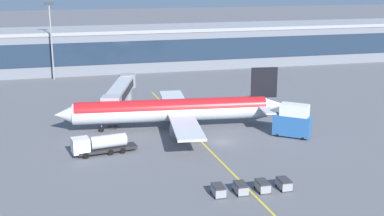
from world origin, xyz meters
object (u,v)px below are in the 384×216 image
baggage_cart_0 (218,190)px  baggage_cart_3 (284,184)px  main_airliner (173,110)px  baggage_cart_2 (263,186)px  fuel_tanker (100,144)px  baggage_cart_1 (241,188)px  catering_lift (293,121)px

baggage_cart_0 → baggage_cart_3: size_ratio=1.00×
main_airliner → baggage_cart_2: size_ratio=16.82×
fuel_tanker → baggage_cart_3: 31.78m
baggage_cart_1 → baggage_cart_2: size_ratio=1.00×
catering_lift → baggage_cart_3: (-11.28, -21.51, -2.28)m
fuel_tanker → main_airliner: bearing=36.4°
baggage_cart_1 → main_airliner: bearing=94.7°
baggage_cart_2 → main_airliner: bearing=100.4°
baggage_cart_0 → baggage_cart_2: bearing=-1.0°
fuel_tanker → baggage_cart_1: size_ratio=4.13×
baggage_cart_2 → baggage_cart_3: (3.20, -0.06, 0.00)m
main_airliner → baggage_cart_1: bearing=-85.3°
baggage_cart_3 → baggage_cart_2: bearing=179.0°
baggage_cart_1 → baggage_cart_3: same height
fuel_tanker → baggage_cart_0: (14.35, -20.69, -0.96)m
fuel_tanker → baggage_cart_3: size_ratio=4.13×
baggage_cart_3 → catering_lift: bearing=62.3°
catering_lift → baggage_cart_0: 29.94m
baggage_cart_3 → main_airliner: bearing=105.8°
main_airliner → baggage_cart_1: 32.00m
main_airliner → catering_lift: (20.30, -10.35, -0.76)m
baggage_cart_3 → baggage_cart_1: bearing=179.0°
main_airliner → baggage_cart_3: size_ratio=16.82×
fuel_tanker → baggage_cart_3: fuel_tanker is taller
baggage_cart_0 → baggage_cart_3: same height
baggage_cart_1 → baggage_cart_2: (3.20, -0.06, 0.00)m
main_airliner → fuel_tanker: 18.65m
catering_lift → baggage_cart_1: 27.85m
baggage_cart_1 → baggage_cart_3: size_ratio=1.00×
baggage_cart_3 → baggage_cart_0: bearing=179.0°
catering_lift → baggage_cart_1: size_ratio=2.56×
main_airliner → catering_lift: 22.80m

